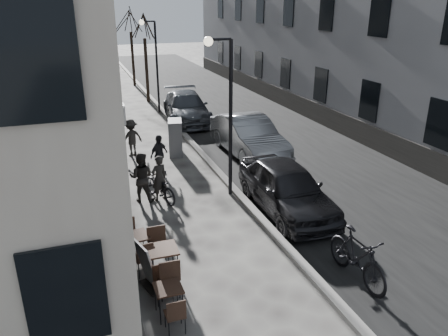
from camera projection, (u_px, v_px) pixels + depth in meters
ground at (326, 304)px, 9.33m from camera, size 120.00×120.00×0.00m
road at (234, 115)px, 24.61m from camera, size 7.30×60.00×0.00m
kerb at (170, 119)px, 23.47m from camera, size 0.25×60.00×0.12m
streetlamp_near at (225, 101)px, 13.43m from camera, size 0.90×0.28×5.09m
streetlamp_far at (153, 56)px, 24.00m from camera, size 0.90×0.28×5.09m
tree_near at (144, 25)px, 26.12m from camera, size 2.40×2.40×5.70m
tree_far at (130, 21)px, 31.41m from camera, size 2.40×2.40×5.70m
bistro_set_a at (169, 298)px, 8.86m from camera, size 0.56×1.37×0.81m
bistro_set_b at (163, 261)px, 9.97m from camera, size 0.68×1.65×0.98m
bistro_set_c at (136, 246)px, 10.66m from camera, size 0.70×1.54×0.89m
sign_board at (148, 270)px, 9.68m from camera, size 0.57×0.74×1.17m
utility_cabinet at (175, 138)px, 18.04m from camera, size 0.74×1.08×1.48m
bicycle at (160, 186)px, 14.03m from camera, size 1.17×1.86×0.93m
cyclist_rider at (159, 178)px, 13.92m from camera, size 0.64×0.53×1.51m
pedestrian_near at (141, 177)px, 13.84m from camera, size 0.97×0.87×1.62m
pedestrian_mid at (131, 138)px, 17.92m from camera, size 1.15×0.93×1.55m
pedestrian_far at (159, 155)px, 16.04m from camera, size 0.92×0.82×1.50m
car_near at (287, 188)px, 13.20m from camera, size 1.84×4.48×1.52m
car_mid at (249, 136)px, 18.01m from camera, size 1.86×4.95×1.61m
car_far at (186, 107)px, 23.11m from camera, size 2.63×5.37×1.50m
moped at (357, 257)px, 9.92m from camera, size 0.65×2.06×1.23m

